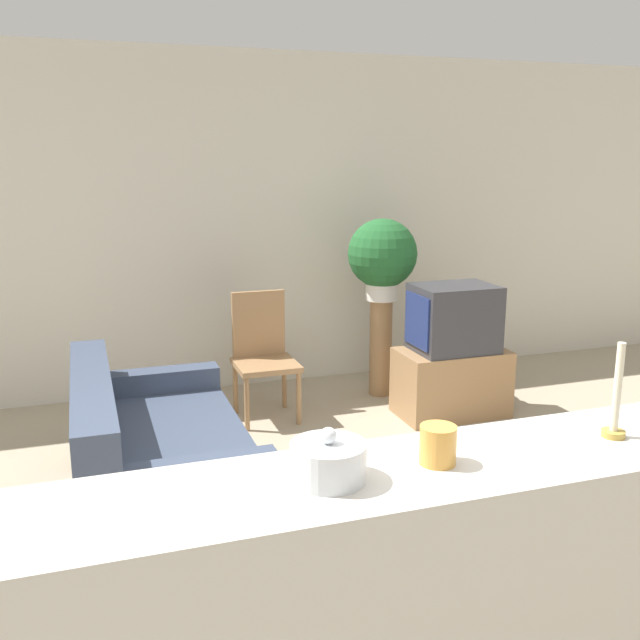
# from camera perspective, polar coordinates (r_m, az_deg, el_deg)

# --- Properties ---
(wall_back) EXTENTS (9.00, 0.06, 2.70)m
(wall_back) POSITION_cam_1_polar(r_m,az_deg,el_deg) (5.80, -9.23, 7.50)
(wall_back) COLOR beige
(wall_back) RESTS_ON ground_plane
(couch) EXTENTS (0.88, 1.61, 0.78)m
(couch) POSITION_cam_1_polar(r_m,az_deg,el_deg) (4.01, -13.03, -11.02)
(couch) COLOR #384256
(couch) RESTS_ON ground_plane
(tv_stand) EXTENTS (0.79, 0.46, 0.50)m
(tv_stand) POSITION_cam_1_polar(r_m,az_deg,el_deg) (5.40, 10.45, -4.93)
(tv_stand) COLOR #9E754C
(tv_stand) RESTS_ON ground_plane
(television) EXTENTS (0.59, 0.44, 0.49)m
(television) POSITION_cam_1_polar(r_m,az_deg,el_deg) (5.27, 10.60, 0.15)
(television) COLOR #333338
(television) RESTS_ON tv_stand
(wooden_chair) EXTENTS (0.44, 0.44, 0.92)m
(wooden_chair) POSITION_cam_1_polar(r_m,az_deg,el_deg) (5.24, -4.60, -2.47)
(wooden_chair) COLOR #9E754C
(wooden_chair) RESTS_ON ground_plane
(plant_stand) EXTENTS (0.18, 0.18, 0.78)m
(plant_stand) POSITION_cam_1_polar(r_m,az_deg,el_deg) (5.73, 4.87, -2.20)
(plant_stand) COLOR #9E754C
(plant_stand) RESTS_ON ground_plane
(potted_plant) EXTENTS (0.54, 0.54, 0.64)m
(potted_plant) POSITION_cam_1_polar(r_m,az_deg,el_deg) (5.59, 5.01, 5.16)
(potted_plant) COLOR white
(potted_plant) RESTS_ON plant_stand
(foreground_counter) EXTENTS (2.39, 0.44, 1.06)m
(foreground_counter) POSITION_cam_1_polar(r_m,az_deg,el_deg) (2.32, 10.42, -23.06)
(foreground_counter) COLOR beige
(foreground_counter) RESTS_ON ground_plane
(decorative_bowl) EXTENTS (0.20, 0.20, 0.14)m
(decorative_bowl) POSITION_cam_1_polar(r_m,az_deg,el_deg) (1.88, 0.67, -11.23)
(decorative_bowl) COLOR silver
(decorative_bowl) RESTS_ON foreground_counter
(candle_jar) EXTENTS (0.10, 0.10, 0.11)m
(candle_jar) POSITION_cam_1_polar(r_m,az_deg,el_deg) (2.00, 9.41, -9.83)
(candle_jar) COLOR gold
(candle_jar) RESTS_ON foreground_counter
(candlestick) EXTENTS (0.07, 0.07, 0.29)m
(candlestick) POSITION_cam_1_polar(r_m,az_deg,el_deg) (2.31, 22.59, -6.31)
(candlestick) COLOR #B7933D
(candlestick) RESTS_ON foreground_counter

